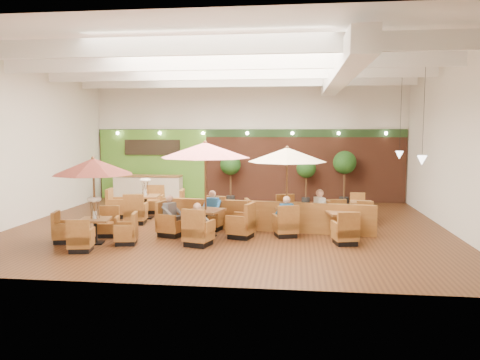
# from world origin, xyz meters

# --- Properties ---
(room) EXTENTS (14.04, 14.00, 5.52)m
(room) POSITION_xyz_m (0.25, 1.22, 3.63)
(room) COLOR #381E0F
(room) RESTS_ON ground
(service_counter) EXTENTS (3.00, 0.75, 1.18)m
(service_counter) POSITION_xyz_m (-4.40, 5.10, 0.58)
(service_counter) COLOR beige
(service_counter) RESTS_ON ground
(booth_divider) EXTENTS (6.80, 1.03, 0.95)m
(booth_divider) POSITION_xyz_m (1.20, -0.55, 0.47)
(booth_divider) COLOR brown
(booth_divider) RESTS_ON ground
(table_0) EXTENTS (2.47, 2.47, 2.46)m
(table_0) POSITION_xyz_m (-3.39, -2.77, 1.67)
(table_0) COLOR brown
(table_0) RESTS_ON ground
(table_1) EXTENTS (2.95, 2.95, 2.87)m
(table_1) POSITION_xyz_m (-0.47, -1.61, 1.94)
(table_1) COLOR brown
(table_1) RESTS_ON ground
(table_2) EXTENTS (2.76, 2.76, 2.68)m
(table_2) POSITION_xyz_m (1.89, -0.31, 1.82)
(table_2) COLOR brown
(table_2) RESTS_ON ground
(table_3) EXTENTS (2.88, 2.88, 1.62)m
(table_3) POSITION_xyz_m (-3.21, 1.11, 0.45)
(table_3) COLOR brown
(table_3) RESTS_ON ground
(table_4) EXTENTS (1.02, 2.65, 0.95)m
(table_4) POSITION_xyz_m (3.55, -1.10, 0.36)
(table_4) COLOR brown
(table_4) RESTS_ON ground
(table_5) EXTENTS (0.80, 2.26, 0.84)m
(table_5) POSITION_xyz_m (4.48, 1.71, 0.32)
(table_5) COLOR brown
(table_5) RESTS_ON ground
(topiary_0) EXTENTS (0.92, 0.92, 2.13)m
(topiary_0) POSITION_xyz_m (-0.70, 5.30, 1.59)
(topiary_0) COLOR black
(topiary_0) RESTS_ON ground
(topiary_1) EXTENTS (0.85, 0.85, 1.97)m
(topiary_1) POSITION_xyz_m (2.61, 5.30, 1.47)
(topiary_1) COLOR black
(topiary_1) RESTS_ON ground
(topiary_2) EXTENTS (0.99, 0.99, 2.30)m
(topiary_2) POSITION_xyz_m (4.25, 5.30, 1.72)
(topiary_2) COLOR black
(topiary_2) RESTS_ON ground
(diner_0) EXTENTS (0.41, 0.39, 0.74)m
(diner_0) POSITION_xyz_m (-0.47, -2.67, 0.74)
(diner_0) COLOR white
(diner_0) RESTS_ON ground
(diner_1) EXTENTS (0.41, 0.34, 0.80)m
(diner_1) POSITION_xyz_m (-0.47, -0.56, 0.76)
(diner_1) COLOR #2A6EB8
(diner_1) RESTS_ON ground
(diner_2) EXTENTS (0.41, 0.43, 0.78)m
(diner_2) POSITION_xyz_m (-1.53, -1.61, 0.75)
(diner_2) COLOR slate
(diner_2) RESTS_ON ground
(diner_3) EXTENTS (0.43, 0.40, 0.77)m
(diner_3) POSITION_xyz_m (1.89, -1.29, 0.75)
(diner_3) COLOR #2A6EB8
(diner_3) RESTS_ON ground
(diner_4) EXTENTS (0.43, 0.47, 0.86)m
(diner_4) POSITION_xyz_m (2.87, -0.31, 0.78)
(diner_4) COLOR white
(diner_4) RESTS_ON ground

